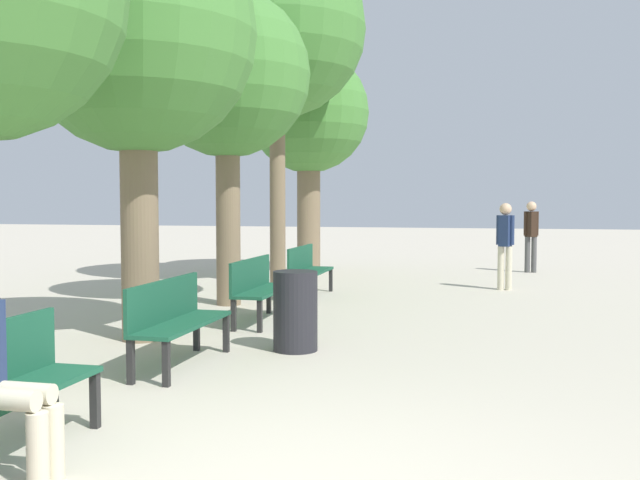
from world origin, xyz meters
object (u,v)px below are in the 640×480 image
(bench_row_3, at_px, (307,267))
(pedestrian_mid, at_px, (531,232))
(trash_bin, at_px, (295,311))
(tree_row_1, at_px, (137,38))
(bench_row_1, at_px, (175,316))
(tree_row_3, at_px, (277,29))
(tree_row_4, at_px, (309,116))
(tree_row_2, at_px, (227,77))
(bench_row_2, at_px, (258,285))
(pedestrian_near, at_px, (505,240))

(bench_row_3, bearing_deg, pedestrian_mid, 52.05)
(pedestrian_mid, bearing_deg, trash_bin, -107.74)
(tree_row_1, distance_m, trash_bin, 3.69)
(bench_row_1, height_order, tree_row_1, tree_row_1)
(tree_row_3, relative_size, tree_row_4, 1.33)
(bench_row_1, height_order, tree_row_2, tree_row_2)
(bench_row_2, distance_m, tree_row_2, 3.55)
(tree_row_3, xyz_separation_m, pedestrian_mid, (5.01, 3.69, -4.04))
(tree_row_1, xyz_separation_m, tree_row_4, (0.00, 8.22, 0.04))
(bench_row_3, distance_m, tree_row_1, 5.31)
(tree_row_2, bearing_deg, tree_row_3, 90.00)
(tree_row_3, relative_size, trash_bin, 7.60)
(tree_row_2, xyz_separation_m, tree_row_3, (0.00, 2.75, 1.38))
(bench_row_2, relative_size, tree_row_3, 0.24)
(bench_row_2, xyz_separation_m, trash_bin, (0.98, -1.68, -0.07))
(bench_row_2, distance_m, pedestrian_mid, 8.86)
(bench_row_3, bearing_deg, tree_row_2, -127.58)
(tree_row_3, bearing_deg, pedestrian_near, 2.90)
(trash_bin, bearing_deg, tree_row_1, 175.74)
(bench_row_3, bearing_deg, trash_bin, -77.34)
(tree_row_1, height_order, trash_bin, tree_row_1)
(tree_row_1, xyz_separation_m, pedestrian_near, (4.35, 5.94, -2.65))
(tree_row_4, bearing_deg, tree_row_3, -90.00)
(tree_row_4, bearing_deg, bench_row_3, -76.31)
(tree_row_2, bearing_deg, trash_bin, -57.90)
(tree_row_3, bearing_deg, bench_row_1, -81.96)
(bench_row_3, height_order, tree_row_2, tree_row_2)
(bench_row_2, relative_size, tree_row_2, 0.32)
(tree_row_1, relative_size, tree_row_2, 1.01)
(bench_row_3, relative_size, tree_row_3, 0.24)
(bench_row_1, height_order, pedestrian_near, pedestrian_near)
(bench_row_2, bearing_deg, tree_row_4, 98.27)
(bench_row_2, height_order, pedestrian_mid, pedestrian_mid)
(bench_row_2, xyz_separation_m, pedestrian_mid, (4.04, 7.88, 0.43))
(bench_row_3, bearing_deg, bench_row_2, -90.00)
(bench_row_1, distance_m, pedestrian_near, 7.87)
(pedestrian_mid, bearing_deg, bench_row_1, -110.92)
(bench_row_1, height_order, bench_row_3, same)
(tree_row_3, xyz_separation_m, trash_bin, (1.95, -5.86, -4.54))
(pedestrian_near, bearing_deg, bench_row_2, -127.52)
(bench_row_2, bearing_deg, pedestrian_mid, 62.84)
(bench_row_2, relative_size, pedestrian_mid, 0.97)
(bench_row_1, bearing_deg, tree_row_4, 95.91)
(bench_row_3, distance_m, pedestrian_mid, 6.59)
(tree_row_1, bearing_deg, pedestrian_mid, 61.97)
(bench_row_1, xyz_separation_m, pedestrian_near, (3.38, 7.09, 0.42))
(tree_row_3, distance_m, pedestrian_near, 5.95)
(tree_row_2, distance_m, pedestrian_mid, 8.59)
(bench_row_2, distance_m, pedestrian_near, 5.56)
(tree_row_2, bearing_deg, bench_row_3, 52.42)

